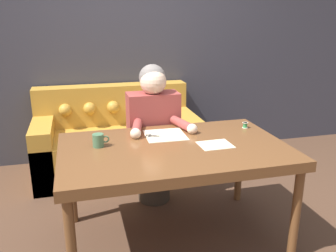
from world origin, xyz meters
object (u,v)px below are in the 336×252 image
at_px(couch, 116,142).
at_px(person, 154,133).
at_px(scissors, 156,136).
at_px(mug, 99,140).
at_px(dining_table, 174,155).
at_px(thread_spool, 245,125).

xyz_separation_m(couch, person, (0.24, -0.75, 0.32)).
relative_size(scissors, mug, 2.11).
bearing_deg(dining_table, mug, 166.67).
height_order(dining_table, couch, couch).
distance_m(couch, person, 0.85).
height_order(couch, scissors, couch).
xyz_separation_m(person, thread_spool, (0.66, -0.36, 0.13)).
bearing_deg(mug, dining_table, -13.33).
bearing_deg(couch, person, -72.20).
relative_size(couch, scissors, 6.82).
height_order(scissors, mug, mug).
distance_m(mug, thread_spool, 1.16).
bearing_deg(scissors, mug, -165.87).
bearing_deg(person, scissors, -99.95).
distance_m(couch, thread_spool, 1.50).
xyz_separation_m(scissors, mug, (-0.42, -0.11, 0.04)).
bearing_deg(dining_table, thread_spool, 20.91).
height_order(couch, mug, couch).
xyz_separation_m(dining_table, mug, (-0.50, 0.12, 0.11)).
distance_m(person, mug, 0.70).
bearing_deg(dining_table, couch, 100.56).
height_order(couch, person, person).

